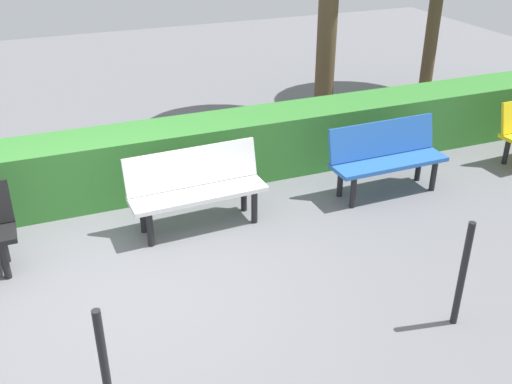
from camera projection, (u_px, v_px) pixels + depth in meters
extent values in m
plane|color=slate|center=(113.00, 290.00, 5.54)|extent=(21.91, 21.91, 0.00)
cylinder|color=black|center=(507.00, 150.00, 7.94)|extent=(0.07, 0.07, 0.39)
cube|color=blue|center=(389.00, 162.00, 7.08)|extent=(1.44, 0.44, 0.05)
cube|color=blue|center=(382.00, 138.00, 7.12)|extent=(1.44, 0.15, 0.42)
cylinder|color=black|center=(433.00, 176.00, 7.25)|extent=(0.07, 0.07, 0.39)
cylinder|color=black|center=(419.00, 166.00, 7.49)|extent=(0.07, 0.07, 0.39)
cylinder|color=black|center=(353.00, 192.00, 6.86)|extent=(0.07, 0.07, 0.39)
cylinder|color=black|center=(340.00, 182.00, 7.11)|extent=(0.07, 0.07, 0.39)
cube|color=white|center=(199.00, 194.00, 6.36)|extent=(1.50, 0.48, 0.05)
cube|color=white|center=(192.00, 167.00, 6.40)|extent=(1.49, 0.19, 0.42)
cylinder|color=black|center=(254.00, 207.00, 6.55)|extent=(0.07, 0.07, 0.39)
cylinder|color=black|center=(244.00, 195.00, 6.80)|extent=(0.07, 0.07, 0.39)
cylinder|color=black|center=(150.00, 229.00, 6.13)|extent=(0.07, 0.07, 0.39)
cylinder|color=black|center=(143.00, 216.00, 6.37)|extent=(0.07, 0.07, 0.39)
cylinder|color=black|center=(5.00, 261.00, 5.62)|extent=(0.07, 0.07, 0.39)
cylinder|color=black|center=(4.00, 245.00, 5.86)|extent=(0.07, 0.07, 0.39)
cube|color=#387F33|center=(173.00, 157.00, 7.26)|extent=(17.91, 0.71, 0.79)
cylinder|color=brown|center=(432.00, 30.00, 10.15)|extent=(0.22, 0.22, 2.27)
cylinder|color=brown|center=(327.00, 26.00, 8.97)|extent=(0.30, 0.30, 2.90)
cylinder|color=black|center=(462.00, 275.00, 4.90)|extent=(0.06, 0.06, 1.00)
cylinder|color=black|center=(105.00, 370.00, 3.94)|extent=(0.06, 0.06, 1.00)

